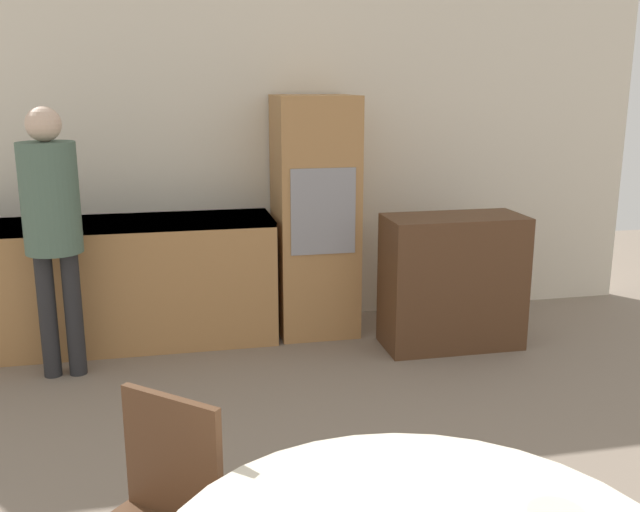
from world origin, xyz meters
TOP-DOWN VIEW (x-y plane):
  - wall_back at (0.00, 5.59)m, footprint 6.13×0.05m
  - kitchen_counter at (-1.09, 5.25)m, footprint 2.25×0.60m
  - oven_unit at (0.36, 5.25)m, footprint 0.57×0.59m
  - sideboard at (1.23, 4.72)m, footprint 0.96×0.45m
  - person_standing at (-1.38, 4.73)m, footprint 0.34×0.34m

SIDE VIEW (x-z plane):
  - kitchen_counter at x=-1.09m, z-range 0.01..0.90m
  - sideboard at x=1.23m, z-range 0.00..0.93m
  - oven_unit at x=0.36m, z-range 0.00..1.73m
  - person_standing at x=-1.38m, z-range 0.20..1.89m
  - wall_back at x=0.00m, z-range 0.00..2.60m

